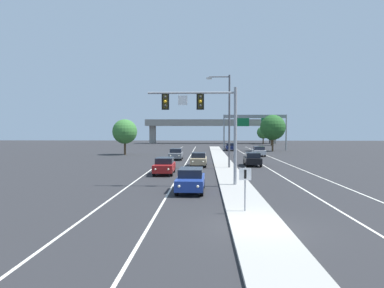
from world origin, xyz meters
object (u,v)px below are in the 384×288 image
at_px(street_lamp_median, 227,115).
at_px(car_oncoming_grey, 176,154).
at_px(car_receding_silver, 259,151).
at_px(tree_far_right_b, 263,132).
at_px(median_sign_post, 245,182).
at_px(car_oncoming_red, 164,166).
at_px(car_oncoming_blue, 191,180).
at_px(tree_far_left_b, 125,132).
at_px(tree_far_right_c, 273,127).
at_px(car_oncoming_tan, 199,159).
at_px(tree_far_right_a, 271,134).
at_px(car_receding_black, 252,159).
at_px(car_receding_navy, 230,147).
at_px(overhead_signal_mast, 207,115).
at_px(highway_sign_gantry, 255,121).

height_order(street_lamp_median, car_oncoming_grey, street_lamp_median).
xyz_separation_m(car_receding_silver, tree_far_right_b, (8.86, 49.75, 2.74)).
distance_m(median_sign_post, car_receding_silver, 40.32).
bearing_deg(car_oncoming_red, car_oncoming_blue, -73.00).
relative_size(tree_far_left_b, tree_far_right_c, 0.83).
height_order(car_oncoming_blue, tree_far_left_b, tree_far_left_b).
height_order(median_sign_post, car_oncoming_grey, median_sign_post).
bearing_deg(car_oncoming_tan, car_oncoming_grey, 110.86).
bearing_deg(tree_far_right_a, median_sign_post, -101.49).
bearing_deg(car_receding_black, car_oncoming_grey, 139.63).
relative_size(car_oncoming_blue, car_oncoming_grey, 1.00).
bearing_deg(car_receding_silver, car_receding_navy, 102.81).
height_order(street_lamp_median, car_oncoming_red, street_lamp_median).
relative_size(car_oncoming_red, tree_far_right_b, 0.82).
relative_size(overhead_signal_mast, car_receding_black, 1.60).
distance_m(median_sign_post, car_oncoming_blue, 6.98).
xyz_separation_m(car_oncoming_grey, tree_far_left_b, (-9.59, 9.94, 3.15)).
bearing_deg(median_sign_post, tree_far_right_b, 80.13).
xyz_separation_m(overhead_signal_mast, median_sign_post, (1.84, -8.63, -3.72)).
bearing_deg(street_lamp_median, car_receding_black, 45.60).
relative_size(car_oncoming_blue, highway_sign_gantry, 0.34).
bearing_deg(car_receding_silver, car_oncoming_blue, -106.12).
bearing_deg(car_oncoming_red, car_oncoming_tan, 67.68).
height_order(car_oncoming_tan, car_oncoming_grey, same).
bearing_deg(highway_sign_gantry, street_lamp_median, -102.65).
height_order(car_oncoming_red, car_receding_black, same).
bearing_deg(car_oncoming_red, car_oncoming_grey, 91.00).
bearing_deg(street_lamp_median, tree_far_right_b, 77.56).
distance_m(overhead_signal_mast, car_oncoming_grey, 24.42).
relative_size(median_sign_post, car_oncoming_grey, 0.49).
distance_m(car_oncoming_grey, car_receding_navy, 24.88).
height_order(car_oncoming_red, tree_far_left_b, tree_far_left_b).
bearing_deg(car_oncoming_tan, car_receding_navy, 79.54).
distance_m(car_receding_silver, car_receding_navy, 15.96).
distance_m(car_oncoming_red, highway_sign_gantry, 43.77).
relative_size(car_receding_black, car_receding_navy, 1.01).
height_order(car_oncoming_tan, tree_far_right_b, tree_far_right_b).
distance_m(tree_far_right_b, tree_far_left_b, 56.74).
relative_size(overhead_signal_mast, highway_sign_gantry, 0.54).
relative_size(car_oncoming_red, car_receding_black, 0.99).
bearing_deg(car_receding_silver, highway_sign_gantry, 84.06).
distance_m(car_oncoming_grey, tree_far_right_c, 27.99).
bearing_deg(street_lamp_median, median_sign_post, -91.11).
bearing_deg(car_oncoming_tan, median_sign_post, -83.30).
height_order(overhead_signal_mast, car_receding_silver, overhead_signal_mast).
relative_size(car_oncoming_tan, car_receding_silver, 1.00).
relative_size(car_receding_navy, highway_sign_gantry, 0.34).
xyz_separation_m(highway_sign_gantry, tree_far_left_b, (-24.21, -14.54, -2.19)).
xyz_separation_m(car_oncoming_tan, highway_sign_gantry, (11.21, 33.42, 5.34)).
bearing_deg(car_receding_black, car_receding_silver, 78.72).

